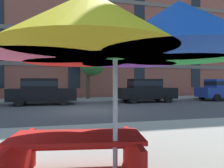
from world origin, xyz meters
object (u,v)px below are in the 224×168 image
Objects in this scene: sedan_blue at (223,89)px; picnic_table at (77,156)px; street_tree_middle at (91,62)px; sedan_black_midblock at (146,90)px; patio_umbrella at (115,39)px; sedan_black at (42,91)px.

sedan_blue reaches higher than picnic_table.
sedan_blue is 1.01× the size of street_tree_middle.
sedan_black_midblock is 14.06m from patio_umbrella.
picnic_table is (-6.36, -12.30, -0.46)m from sedan_black_midblock.
patio_umbrella reaches higher than sedan_black_midblock.
patio_umbrella reaches higher than sedan_blue.
sedan_blue is at bearing -16.13° from street_tree_middle.
picnic_table is (-2.66, -15.40, -2.76)m from street_tree_middle.
sedan_blue is (14.60, 0.00, 0.00)m from sedan_black.
sedan_black is 1.35× the size of patio_umbrella.
patio_umbrella reaches higher than picnic_table.
street_tree_middle is at bearing 82.00° from patio_umbrella.
sedan_black is 7.58m from sedan_black_midblock.
sedan_black is 14.60m from sedan_blue.
patio_umbrella is at bearing -115.02° from sedan_black_midblock.
sedan_black_midblock is 5.35m from street_tree_middle.
sedan_black_midblock is 1.35× the size of patio_umbrella.
sedan_black is 5.47m from street_tree_middle.
patio_umbrella is at bearing -135.54° from sedan_blue.
sedan_black is 12.86m from patio_umbrella.
picnic_table is at bearing 137.74° from patio_umbrella.
sedan_black is at bearing 180.00° from sedan_blue.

